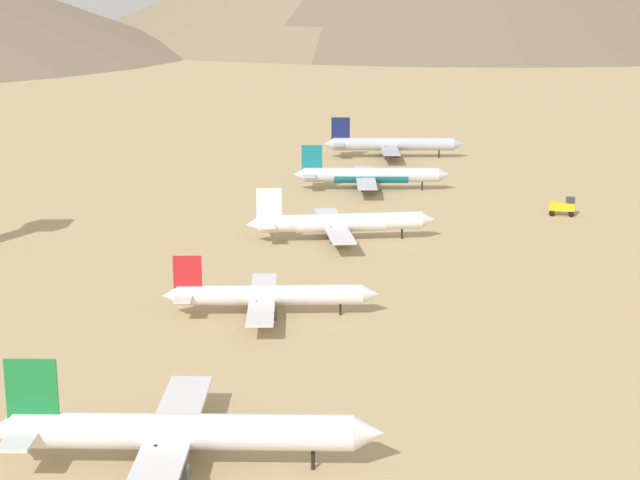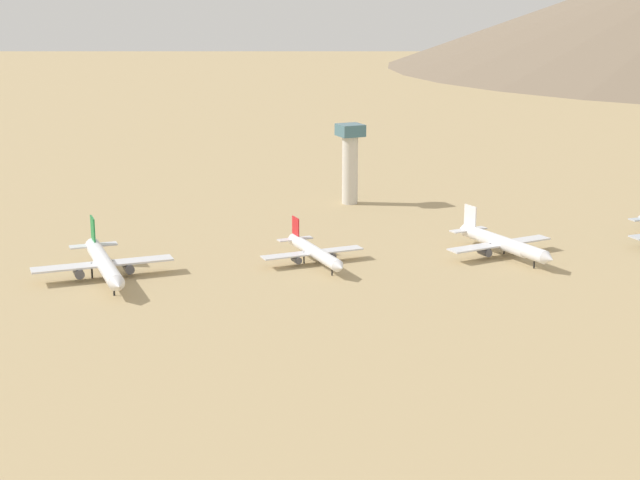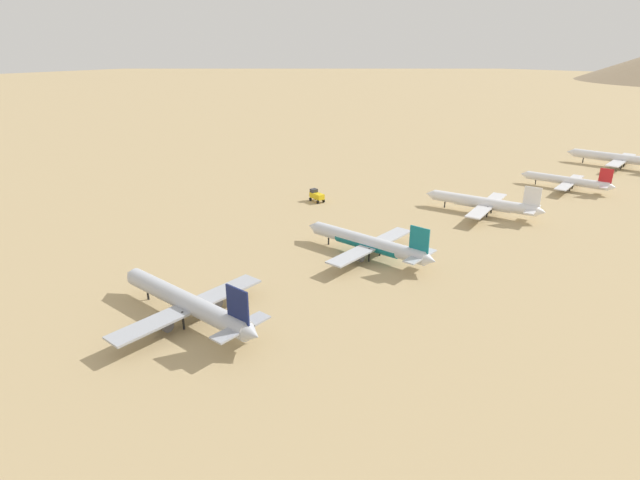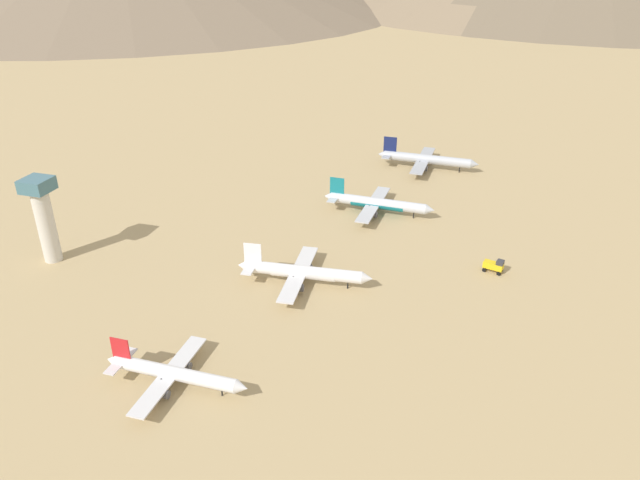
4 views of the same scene
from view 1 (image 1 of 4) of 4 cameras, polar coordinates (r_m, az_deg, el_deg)
The scene contains 7 objects.
ground_plane at distance 195.32m, azimuth 1.13°, elevation -0.02°, with size 1800.00×1800.00×0.00m, color tan.
parked_jet_0 at distance 105.15m, azimuth -7.77°, elevation -10.45°, with size 39.54×32.10×11.41m.
parked_jet_1 at distance 150.57m, azimuth -2.90°, elevation -3.07°, with size 31.49×25.49×9.11m.
parked_jet_2 at distance 194.25m, azimuth 1.08°, elevation 0.95°, with size 36.01×29.31×10.38m.
parked_jet_3 at distance 242.68m, azimuth 2.76°, elevation 3.57°, with size 36.89×29.92×10.65m.
parked_jet_4 at distance 288.96m, azimuth 3.97°, elevation 5.27°, with size 39.09×31.70×11.29m.
service_truck at distance 221.76m, azimuth 13.24°, elevation 1.85°, with size 5.60×3.80×3.90m.
Camera 1 is at (-8.40, -189.41, 46.96)m, focal length 58.14 mm.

